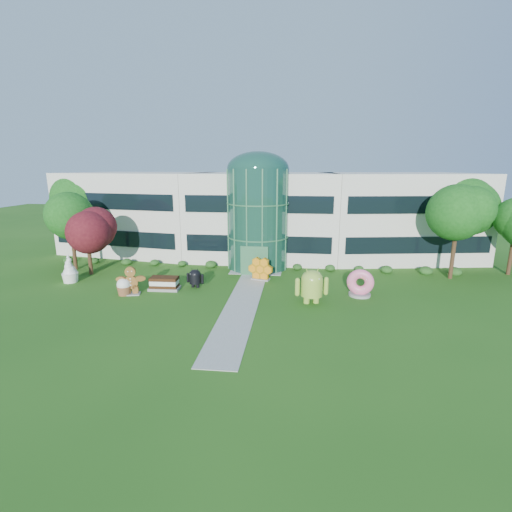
# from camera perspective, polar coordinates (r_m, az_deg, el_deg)

# --- Properties ---
(ground) EXTENTS (140.00, 140.00, 0.00)m
(ground) POSITION_cam_1_polar(r_m,az_deg,el_deg) (26.71, -2.57, -8.44)
(ground) COLOR #215114
(ground) RESTS_ON ground
(building) EXTENTS (46.00, 15.00, 9.30)m
(building) POSITION_cam_1_polar(r_m,az_deg,el_deg) (42.95, 1.18, 6.44)
(building) COLOR beige
(building) RESTS_ON ground
(atrium) EXTENTS (6.00, 6.00, 9.80)m
(atrium) POSITION_cam_1_polar(r_m,az_deg,el_deg) (37.00, 0.30, 5.67)
(atrium) COLOR #194738
(atrium) RESTS_ON ground
(walkway) EXTENTS (2.40, 20.00, 0.04)m
(walkway) POSITION_cam_1_polar(r_m,az_deg,el_deg) (28.54, -1.93, -6.90)
(walkway) COLOR #9E9E93
(walkway) RESTS_ON ground
(tree_red) EXTENTS (4.00, 4.00, 6.00)m
(tree_red) POSITION_cam_1_polar(r_m,az_deg,el_deg) (38.07, -24.41, 1.76)
(tree_red) COLOR #3F0C14
(tree_red) RESTS_ON ground
(trees_backdrop) EXTENTS (52.00, 8.00, 8.40)m
(trees_backdrop) POSITION_cam_1_polar(r_m,az_deg,el_deg) (38.09, 0.46, 4.83)
(trees_backdrop) COLOR #134D13
(trees_backdrop) RESTS_ON ground
(android_green) EXTENTS (2.97, 2.30, 3.00)m
(android_green) POSITION_cam_1_polar(r_m,az_deg,el_deg) (27.99, 8.59, -4.27)
(android_green) COLOR #91B83B
(android_green) RESTS_ON ground
(android_black) EXTENTS (1.79, 1.36, 1.84)m
(android_black) POSITION_cam_1_polar(r_m,az_deg,el_deg) (31.80, -9.36, -3.20)
(android_black) COLOR black
(android_black) RESTS_ON ground
(donut) EXTENTS (2.29, 1.40, 2.23)m
(donut) POSITION_cam_1_polar(r_m,az_deg,el_deg) (30.47, 15.76, -3.91)
(donut) COLOR #D65179
(donut) RESTS_ON ground
(gingerbread) EXTENTS (2.69, 1.55, 2.34)m
(gingerbread) POSITION_cam_1_polar(r_m,az_deg,el_deg) (31.23, -18.69, -3.59)
(gingerbread) COLOR brown
(gingerbread) RESTS_ON ground
(ice_cream_sandwich) EXTENTS (2.53, 1.32, 1.11)m
(ice_cream_sandwich) POSITION_cam_1_polar(r_m,az_deg,el_deg) (31.82, -13.92, -4.10)
(ice_cream_sandwich) COLOR #311D0A
(ice_cream_sandwich) RESTS_ON ground
(honeycomb) EXTENTS (2.53, 1.42, 1.88)m
(honeycomb) POSITION_cam_1_polar(r_m,az_deg,el_deg) (33.42, 0.71, -2.14)
(honeycomb) COLOR orange
(honeycomb) RESTS_ON ground
(froyo) EXTENTS (1.87, 1.87, 2.51)m
(froyo) POSITION_cam_1_polar(r_m,az_deg,el_deg) (36.65, -26.78, -1.72)
(froyo) COLOR white
(froyo) RESTS_ON ground
(cupcake) EXTENTS (1.34, 1.34, 1.42)m
(cupcake) POSITION_cam_1_polar(r_m,az_deg,el_deg) (31.45, -19.65, -4.43)
(cupcake) COLOR white
(cupcake) RESTS_ON ground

